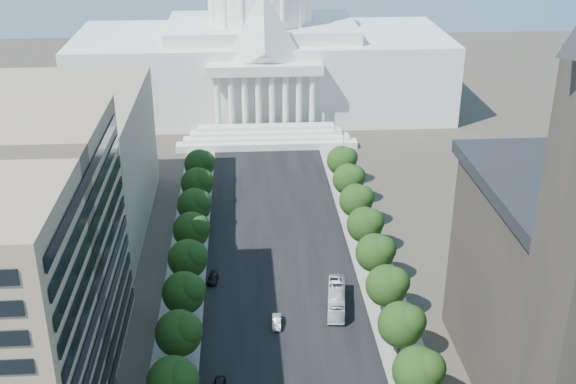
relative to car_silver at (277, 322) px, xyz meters
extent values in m
cube|color=black|center=(1.81, 32.07, -0.75)|extent=(30.00, 260.00, 0.01)
cube|color=gray|center=(-17.19, 32.07, -0.75)|extent=(8.00, 260.00, 0.02)
cube|color=gray|center=(20.81, 32.07, -0.75)|extent=(8.00, 260.00, 0.02)
cube|color=white|center=(1.81, 127.07, 11.75)|extent=(120.00, 50.00, 25.00)
cube|color=white|center=(1.81, 127.07, 26.25)|extent=(60.00, 40.00, 4.00)
cube|color=white|center=(1.81, 100.07, 19.75)|extent=(34.00, 8.00, 3.00)
cube|color=gray|center=(-46.19, 42.07, 14.25)|extent=(38.00, 52.00, 30.00)
sphere|color=black|center=(-16.19, -21.93, 5.42)|extent=(7.60, 7.60, 7.60)
sphere|color=black|center=(-14.86, -22.69, 6.56)|extent=(5.32, 5.32, 5.32)
cylinder|color=#33261C|center=(-16.19, -9.93, 0.72)|extent=(0.56, 0.56, 2.94)
sphere|color=black|center=(-16.19, -9.93, 5.42)|extent=(7.60, 7.60, 7.60)
sphere|color=black|center=(-14.86, -10.69, 6.56)|extent=(5.32, 5.32, 5.32)
cylinder|color=#33261C|center=(-16.19, 2.07, 0.72)|extent=(0.56, 0.56, 2.94)
sphere|color=black|center=(-16.19, 2.07, 5.42)|extent=(7.60, 7.60, 7.60)
sphere|color=black|center=(-14.86, 1.31, 6.56)|extent=(5.32, 5.32, 5.32)
cylinder|color=#33261C|center=(-16.19, 14.07, 0.72)|extent=(0.56, 0.56, 2.94)
sphere|color=black|center=(-16.19, 14.07, 5.42)|extent=(7.60, 7.60, 7.60)
sphere|color=black|center=(-14.86, 13.31, 6.56)|extent=(5.32, 5.32, 5.32)
cylinder|color=#33261C|center=(-16.19, 26.07, 0.72)|extent=(0.56, 0.56, 2.94)
sphere|color=black|center=(-16.19, 26.07, 5.42)|extent=(7.60, 7.60, 7.60)
sphere|color=black|center=(-14.86, 25.31, 6.56)|extent=(5.32, 5.32, 5.32)
cylinder|color=#33261C|center=(-16.19, 38.07, 0.72)|extent=(0.56, 0.56, 2.94)
sphere|color=black|center=(-16.19, 38.07, 5.42)|extent=(7.60, 7.60, 7.60)
sphere|color=black|center=(-14.86, 37.31, 6.56)|extent=(5.32, 5.32, 5.32)
cylinder|color=#33261C|center=(-16.19, 50.07, 0.72)|extent=(0.56, 0.56, 2.94)
sphere|color=black|center=(-16.19, 50.07, 5.42)|extent=(7.60, 7.60, 7.60)
sphere|color=black|center=(-14.86, 49.31, 6.56)|extent=(5.32, 5.32, 5.32)
cylinder|color=#33261C|center=(-16.19, 62.07, 0.72)|extent=(0.56, 0.56, 2.94)
sphere|color=black|center=(-16.19, 62.07, 5.42)|extent=(7.60, 7.60, 7.60)
sphere|color=black|center=(-14.86, 61.31, 6.56)|extent=(5.32, 5.32, 5.32)
sphere|color=black|center=(19.81, -21.93, 5.42)|extent=(7.60, 7.60, 7.60)
sphere|color=black|center=(21.14, -22.69, 6.56)|extent=(5.32, 5.32, 5.32)
cylinder|color=#33261C|center=(19.81, -9.93, 0.72)|extent=(0.56, 0.56, 2.94)
sphere|color=black|center=(19.81, -9.93, 5.42)|extent=(7.60, 7.60, 7.60)
sphere|color=black|center=(21.14, -10.69, 6.56)|extent=(5.32, 5.32, 5.32)
cylinder|color=#33261C|center=(19.81, 2.07, 0.72)|extent=(0.56, 0.56, 2.94)
sphere|color=black|center=(19.81, 2.07, 5.42)|extent=(7.60, 7.60, 7.60)
sphere|color=black|center=(21.14, 1.31, 6.56)|extent=(5.32, 5.32, 5.32)
cylinder|color=#33261C|center=(19.81, 14.07, 0.72)|extent=(0.56, 0.56, 2.94)
sphere|color=black|center=(19.81, 14.07, 5.42)|extent=(7.60, 7.60, 7.60)
sphere|color=black|center=(21.14, 13.31, 6.56)|extent=(5.32, 5.32, 5.32)
cylinder|color=#33261C|center=(19.81, 26.07, 0.72)|extent=(0.56, 0.56, 2.94)
sphere|color=black|center=(19.81, 26.07, 5.42)|extent=(7.60, 7.60, 7.60)
sphere|color=black|center=(21.14, 25.31, 6.56)|extent=(5.32, 5.32, 5.32)
cylinder|color=#33261C|center=(19.81, 38.07, 0.72)|extent=(0.56, 0.56, 2.94)
sphere|color=black|center=(19.81, 38.07, 5.42)|extent=(7.60, 7.60, 7.60)
sphere|color=black|center=(21.14, 37.31, 6.56)|extent=(5.32, 5.32, 5.32)
cylinder|color=#33261C|center=(19.81, 50.07, 0.72)|extent=(0.56, 0.56, 2.94)
sphere|color=black|center=(19.81, 50.07, 5.42)|extent=(7.60, 7.60, 7.60)
sphere|color=black|center=(21.14, 49.31, 6.56)|extent=(5.32, 5.32, 5.32)
cylinder|color=#33261C|center=(19.81, 62.07, 0.72)|extent=(0.56, 0.56, 2.94)
sphere|color=black|center=(19.81, 62.07, 5.42)|extent=(7.60, 7.60, 7.60)
sphere|color=black|center=(21.14, 61.31, 6.56)|extent=(5.32, 5.32, 5.32)
cylinder|color=gray|center=(22.31, -22.93, 3.75)|extent=(0.18, 0.18, 9.00)
cylinder|color=gray|center=(21.11, -22.93, 8.05)|extent=(2.40, 0.14, 0.14)
sphere|color=gray|center=(20.01, -22.93, 7.95)|extent=(0.44, 0.44, 0.44)
cylinder|color=gray|center=(22.31, 2.07, 3.75)|extent=(0.18, 0.18, 9.00)
cylinder|color=gray|center=(21.11, 2.07, 8.05)|extent=(2.40, 0.14, 0.14)
sphere|color=gray|center=(20.01, 2.07, 7.95)|extent=(0.44, 0.44, 0.44)
cylinder|color=gray|center=(22.31, 27.07, 3.75)|extent=(0.18, 0.18, 9.00)
cylinder|color=gray|center=(21.11, 27.07, 8.05)|extent=(2.40, 0.14, 0.14)
sphere|color=gray|center=(20.01, 27.07, 7.95)|extent=(0.44, 0.44, 0.44)
cylinder|color=gray|center=(22.31, 52.07, 3.75)|extent=(0.18, 0.18, 9.00)
cylinder|color=gray|center=(21.11, 52.07, 8.05)|extent=(2.40, 0.14, 0.14)
sphere|color=gray|center=(20.01, 52.07, 7.95)|extent=(0.44, 0.44, 0.44)
cylinder|color=gray|center=(22.31, 77.07, 3.75)|extent=(0.18, 0.18, 9.00)
cylinder|color=gray|center=(21.11, 77.07, 8.05)|extent=(2.40, 0.14, 0.14)
sphere|color=gray|center=(20.01, 77.07, 7.95)|extent=(0.44, 0.44, 0.44)
imported|color=#9FA3A7|center=(0.00, 0.00, 0.00)|extent=(1.84, 4.64, 1.50)
imported|color=black|center=(-11.69, 15.74, -0.09)|extent=(2.34, 4.76, 1.33)
imported|color=silver|center=(11.31, 5.12, 1.04)|extent=(4.72, 13.17, 3.59)
camera|label=1|loc=(-5.04, -106.73, 73.53)|focal=45.00mm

